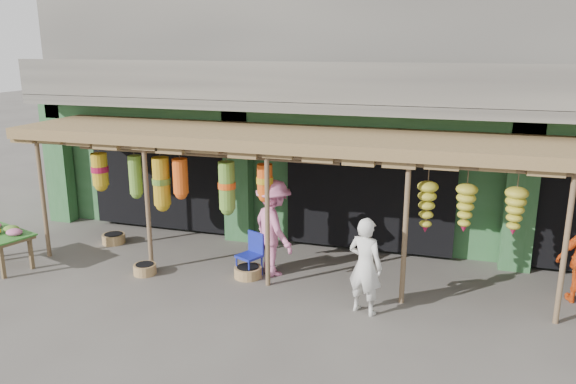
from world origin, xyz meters
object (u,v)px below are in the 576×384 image
(person_front, at_px, (365,266))
(person_shopper, at_px, (274,228))
(blue_chair, at_px, (252,252))
(flower_table, at_px, (0,234))

(person_front, relative_size, person_shopper, 0.88)
(person_front, bearing_deg, blue_chair, -2.56)
(flower_table, distance_m, person_front, 7.41)
(flower_table, xyz_separation_m, person_shopper, (5.40, 1.33, 0.26))
(person_front, height_order, person_shopper, person_shopper)
(blue_chair, bearing_deg, person_shopper, 49.37)
(blue_chair, relative_size, person_shopper, 0.45)
(person_shopper, bearing_deg, flower_table, 57.76)
(blue_chair, height_order, person_shopper, person_shopper)
(blue_chair, bearing_deg, flower_table, -142.19)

